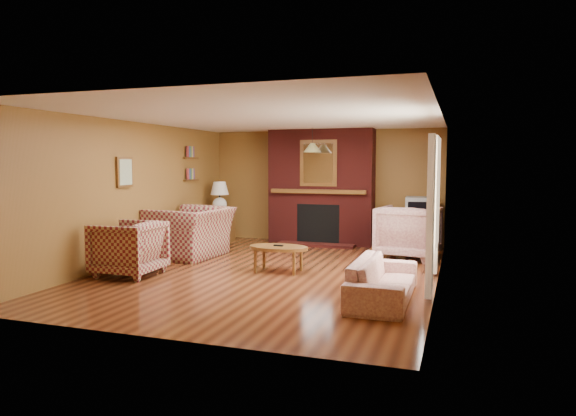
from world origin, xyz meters
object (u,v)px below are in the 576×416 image
(side_table, at_px, (220,227))
(plaid_loveseat, at_px, (191,232))
(table_lamp, at_px, (220,195))
(plaid_armchair, at_px, (129,248))
(fireplace, at_px, (321,188))
(crt_tv, at_px, (420,210))
(coffee_table, at_px, (278,249))
(floral_armchair, at_px, (408,232))
(tv_stand, at_px, (420,237))
(floral_sofa, at_px, (383,280))

(side_table, bearing_deg, plaid_loveseat, -81.64)
(side_table, relative_size, table_lamp, 1.02)
(plaid_armchair, bearing_deg, table_lamp, -179.08)
(fireplace, relative_size, plaid_loveseat, 1.75)
(fireplace, height_order, side_table, fireplace)
(crt_tv, bearing_deg, plaid_armchair, -136.80)
(fireplace, distance_m, coffee_table, 3.09)
(fireplace, height_order, crt_tv, fireplace)
(table_lamp, height_order, crt_tv, table_lamp)
(floral_armchair, xyz_separation_m, tv_stand, (0.13, 0.95, -0.20))
(floral_sofa, height_order, tv_stand, tv_stand)
(floral_armchair, bearing_deg, floral_sofa, 98.97)
(coffee_table, relative_size, crt_tv, 1.63)
(tv_stand, height_order, crt_tv, crt_tv)
(plaid_loveseat, distance_m, side_table, 1.72)
(plaid_loveseat, distance_m, coffee_table, 2.10)
(plaid_armchair, height_order, floral_armchair, floral_armchair)
(plaid_armchair, distance_m, floral_sofa, 3.86)
(crt_tv, bearing_deg, floral_sofa, -92.19)
(plaid_armchair, bearing_deg, side_table, -179.08)
(side_table, bearing_deg, table_lamp, 180.00)
(side_table, bearing_deg, tv_stand, 4.82)
(crt_tv, bearing_deg, coffee_table, -124.86)
(floral_armchair, bearing_deg, plaid_loveseat, 25.67)
(side_table, relative_size, crt_tv, 1.14)
(floral_sofa, distance_m, coffee_table, 2.13)
(table_lamp, bearing_deg, plaid_loveseat, -81.64)
(tv_stand, bearing_deg, plaid_loveseat, -151.74)
(floral_sofa, bearing_deg, table_lamp, 48.36)
(floral_sofa, xyz_separation_m, crt_tv, (0.15, 3.93, 0.53))
(plaid_armchair, bearing_deg, floral_armchair, 124.43)
(side_table, distance_m, tv_stand, 4.17)
(fireplace, xyz_separation_m, coffee_table, (0.11, -2.98, -0.82))
(floral_sofa, relative_size, crt_tv, 3.02)
(floral_sofa, bearing_deg, plaid_armchair, 87.64)
(plaid_armchair, xyz_separation_m, table_lamp, (-0.15, 3.41, 0.60))
(table_lamp, bearing_deg, floral_sofa, -41.88)
(side_table, height_order, tv_stand, side_table)
(floral_armchair, bearing_deg, fireplace, -21.17)
(coffee_table, bearing_deg, floral_sofa, -32.60)
(fireplace, xyz_separation_m, table_lamp, (-2.10, -0.53, -0.16))
(floral_armchair, bearing_deg, crt_tv, -88.51)
(coffee_table, bearing_deg, tv_stand, 55.20)
(floral_sofa, distance_m, crt_tv, 3.97)
(coffee_table, distance_m, crt_tv, 3.42)
(floral_sofa, height_order, table_lamp, table_lamp)
(plaid_armchair, distance_m, table_lamp, 3.47)
(plaid_armchair, height_order, floral_sofa, plaid_armchair)
(floral_sofa, xyz_separation_m, floral_armchair, (0.02, 2.99, 0.22))
(plaid_loveseat, distance_m, floral_armchair, 3.93)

